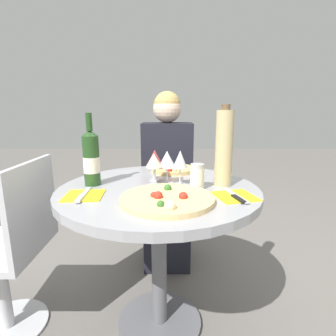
{
  "coord_description": "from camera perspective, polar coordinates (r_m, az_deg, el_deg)",
  "views": [
    {
      "loc": [
        0.04,
        -1.12,
        1.06
      ],
      "look_at": [
        0.04,
        -0.06,
        0.82
      ],
      "focal_mm": 28.0,
      "sensor_mm": 36.0,
      "label": 1
    }
  ],
  "objects": [
    {
      "name": "wine_glass_front_left",
      "position": [
        1.18,
        -2.89,
        1.52
      ],
      "size": [
        0.08,
        0.08,
        0.15
      ],
      "color": "silver",
      "rests_on": "dining_table"
    },
    {
      "name": "wine_glass_back_left",
      "position": [
        1.26,
        -2.68,
        2.1
      ],
      "size": [
        0.08,
        0.08,
        0.15
      ],
      "color": "silver",
      "rests_on": "dining_table"
    },
    {
      "name": "place_setting_right",
      "position": [
        1.08,
        14.67,
        -5.96
      ],
      "size": [
        0.18,
        0.19,
        0.01
      ],
      "color": "yellow",
      "rests_on": "dining_table"
    },
    {
      "name": "pizza_small_far",
      "position": [
        1.47,
        1.09,
        -0.15
      ],
      "size": [
        0.25,
        0.25,
        0.05
      ],
      "color": "#DBB26B",
      "rests_on": "dining_table"
    },
    {
      "name": "wine_glass_front_right",
      "position": [
        1.17,
        2.87,
        1.73
      ],
      "size": [
        0.07,
        0.07,
        0.16
      ],
      "color": "silver",
      "rests_on": "dining_table"
    },
    {
      "name": "seated_diner",
      "position": [
        1.87,
        0.03,
        -3.55
      ],
      "size": [
        0.36,
        0.46,
        1.19
      ],
      "rotation": [
        0.0,
        0.0,
        3.14
      ],
      "color": "black",
      "rests_on": "ground_plane"
    },
    {
      "name": "wine_glass_center",
      "position": [
        1.21,
        -0.0,
        1.82
      ],
      "size": [
        0.08,
        0.08,
        0.15
      ],
      "color": "silver",
      "rests_on": "dining_table"
    },
    {
      "name": "wine_bottle",
      "position": [
        1.23,
        -16.15,
        2.04
      ],
      "size": [
        0.07,
        0.07,
        0.32
      ],
      "color": "#23471E",
      "rests_on": "dining_table"
    },
    {
      "name": "sugar_shaker",
      "position": [
        1.14,
        6.56,
        -1.91
      ],
      "size": [
        0.06,
        0.06,
        0.11
      ],
      "color": "silver",
      "rests_on": "dining_table"
    },
    {
      "name": "chair_behind_diner",
      "position": [
        2.04,
        0.05,
        -5.79
      ],
      "size": [
        0.41,
        0.41,
        0.84
      ],
      "rotation": [
        0.0,
        0.0,
        3.14
      ],
      "color": "silver",
      "rests_on": "ground_plane"
    },
    {
      "name": "dining_table",
      "position": [
        1.22,
        -1.83,
        -10.02
      ],
      "size": [
        0.89,
        0.89,
        0.72
      ],
      "color": "slate",
      "rests_on": "ground_plane"
    },
    {
      "name": "tall_carafe",
      "position": [
        1.19,
        12.28,
        4.24
      ],
      "size": [
        0.08,
        0.08,
        0.36
      ],
      "color": "tan",
      "rests_on": "dining_table"
    },
    {
      "name": "place_setting_left",
      "position": [
        1.1,
        -17.69,
        -5.68
      ],
      "size": [
        0.16,
        0.19,
        0.01
      ],
      "color": "yellow",
      "rests_on": "dining_table"
    },
    {
      "name": "pizza_large",
      "position": [
        0.99,
        0.02,
        -6.71
      ],
      "size": [
        0.36,
        0.36,
        0.05
      ],
      "color": "#E5C17F",
      "rests_on": "dining_table"
    },
    {
      "name": "ground_plane",
      "position": [
        1.55,
        -1.65,
        -30.67
      ],
      "size": [
        12.0,
        12.0,
        0.0
      ],
      "primitive_type": "plane",
      "color": "slate",
      "rests_on": "ground"
    },
    {
      "name": "chair_empty_side",
      "position": [
        1.47,
        -30.96,
        -15.34
      ],
      "size": [
        0.41,
        0.41,
        0.84
      ],
      "rotation": [
        0.0,
        0.0,
        1.57
      ],
      "color": "silver",
      "rests_on": "ground_plane"
    }
  ]
}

